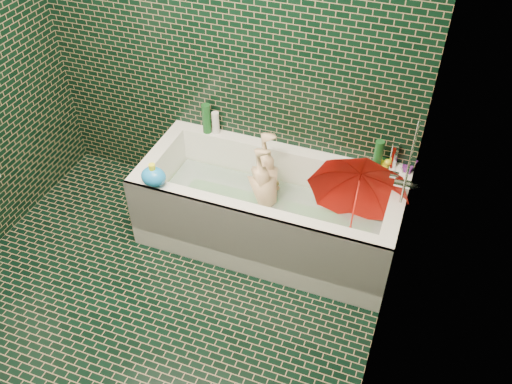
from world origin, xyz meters
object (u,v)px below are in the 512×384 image
at_px(rubber_duck, 383,164).
at_px(bath_toy, 153,176).
at_px(bathtub, 268,217).
at_px(umbrella, 355,203).
at_px(child, 267,200).

height_order(rubber_duck, bath_toy, bath_toy).
relative_size(bathtub, umbrella, 2.89).
bearing_deg(bathtub, umbrella, -4.12).
height_order(bathtub, umbrella, umbrella).
distance_m(child, umbrella, 0.65).
relative_size(bathtub, child, 1.83).
bearing_deg(bath_toy, bathtub, 38.74).
bearing_deg(child, umbrella, 78.10).
bearing_deg(umbrella, bath_toy, -169.13).
distance_m(bathtub, child, 0.12).
relative_size(child, umbrella, 1.58).
distance_m(child, bath_toy, 0.78).
height_order(bathtub, rubber_duck, rubber_duck).
bearing_deg(rubber_duck, umbrella, -81.45).
xyz_separation_m(umbrella, bath_toy, (-1.21, -0.27, 0.07)).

